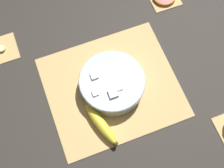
# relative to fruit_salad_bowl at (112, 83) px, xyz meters

# --- Properties ---
(ground_plane) EXTENTS (6.00, 6.00, 0.00)m
(ground_plane) POSITION_rel_fruit_salad_bowl_xyz_m (0.00, -0.00, -0.04)
(ground_plane) COLOR #2D2823
(bamboo_mat_center) EXTENTS (0.48, 0.43, 0.01)m
(bamboo_mat_center) POSITION_rel_fruit_salad_bowl_xyz_m (0.00, -0.00, -0.04)
(bamboo_mat_center) COLOR tan
(bamboo_mat_center) RESTS_ON ground_plane
(coaster_mat_near_right) EXTENTS (0.12, 0.12, 0.01)m
(coaster_mat_near_right) POSITION_rel_fruit_salad_bowl_xyz_m (0.35, -0.30, -0.04)
(coaster_mat_near_right) COLOR tan
(coaster_mat_near_right) RESTS_ON ground_plane
(fruit_salad_bowl) EXTENTS (0.24, 0.24, 0.07)m
(fruit_salad_bowl) POSITION_rel_fruit_salad_bowl_xyz_m (0.00, 0.00, 0.00)
(fruit_salad_bowl) COLOR silver
(fruit_salad_bowl) RESTS_ON bamboo_mat_center
(whole_banana) EXTENTS (0.09, 0.18, 0.04)m
(whole_banana) POSITION_rel_fruit_salad_bowl_xyz_m (0.09, 0.13, -0.02)
(whole_banana) COLOR yellow
(whole_banana) RESTS_ON bamboo_mat_center
(banana_coin_single) EXTENTS (0.03, 0.03, 0.01)m
(banana_coin_single) POSITION_rel_fruit_salad_bowl_xyz_m (0.35, -0.30, -0.03)
(banana_coin_single) COLOR beige
(banana_coin_single) RESTS_ON coaster_mat_near_right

